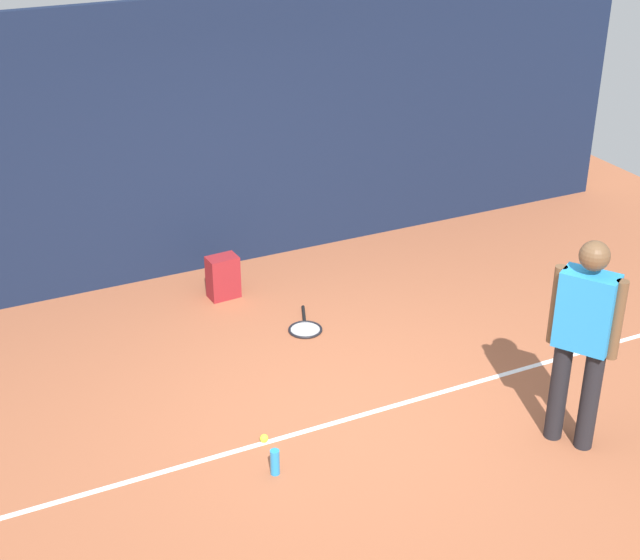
# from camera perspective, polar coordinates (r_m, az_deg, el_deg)

# --- Properties ---
(ground_plane) EXTENTS (12.00, 12.00, 0.00)m
(ground_plane) POSITION_cam_1_polar(r_m,az_deg,el_deg) (7.66, 1.31, -7.91)
(ground_plane) COLOR #9E5638
(back_fence) EXTENTS (10.00, 0.10, 2.82)m
(back_fence) POSITION_cam_1_polar(r_m,az_deg,el_deg) (9.53, -6.86, 8.62)
(back_fence) COLOR #141E38
(back_fence) RESTS_ON ground
(court_line) EXTENTS (9.00, 0.05, 0.00)m
(court_line) POSITION_cam_1_polar(r_m,az_deg,el_deg) (7.55, 1.83, -8.49)
(court_line) COLOR white
(court_line) RESTS_ON ground
(tennis_player) EXTENTS (0.40, 0.46, 1.70)m
(tennis_player) POSITION_cam_1_polar(r_m,az_deg,el_deg) (7.05, 15.84, -3.14)
(tennis_player) COLOR black
(tennis_player) RESTS_ON ground
(tennis_racket) EXTENTS (0.42, 0.63, 0.03)m
(tennis_racket) POSITION_cam_1_polar(r_m,az_deg,el_deg) (8.75, -0.92, -2.97)
(tennis_racket) COLOR black
(tennis_racket) RESTS_ON ground
(backpack) EXTENTS (0.31, 0.30, 0.44)m
(backpack) POSITION_cam_1_polar(r_m,az_deg,el_deg) (9.30, -6.01, 0.17)
(backpack) COLOR maroon
(backpack) RESTS_ON ground
(tennis_ball_near_player) EXTENTS (0.07, 0.07, 0.07)m
(tennis_ball_near_player) POSITION_cam_1_polar(r_m,az_deg,el_deg) (7.30, -3.45, -9.67)
(tennis_ball_near_player) COLOR #CCE033
(tennis_ball_near_player) RESTS_ON ground
(water_bottle) EXTENTS (0.07, 0.07, 0.21)m
(water_bottle) POSITION_cam_1_polar(r_m,az_deg,el_deg) (6.94, -2.78, -11.10)
(water_bottle) COLOR #268CD8
(water_bottle) RESTS_ON ground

